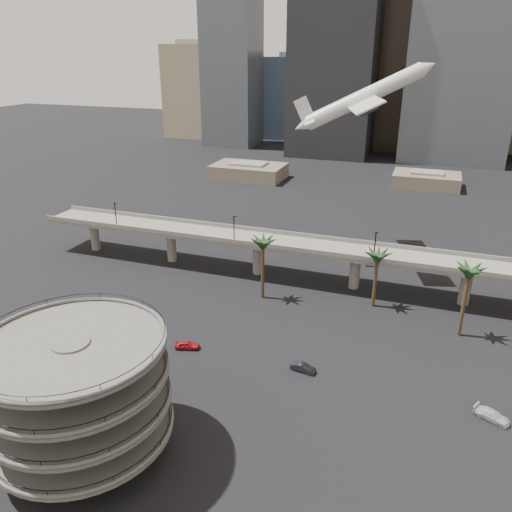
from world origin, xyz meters
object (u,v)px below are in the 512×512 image
(parking_ramp, at_px, (78,388))
(car_c, at_px, (492,415))
(car_a, at_px, (187,345))
(airborne_jet, at_px, (363,98))
(overpass, at_px, (305,250))
(car_b, at_px, (303,368))

(parking_ramp, height_order, car_c, parking_ramp)
(car_a, xyz_separation_m, car_c, (47.85, -1.67, -0.02))
(car_c, bearing_deg, airborne_jet, 53.71)
(parking_ramp, bearing_deg, overpass, 77.57)
(overpass, bearing_deg, airborne_jet, 68.18)
(parking_ramp, relative_size, airborne_jet, 0.73)
(overpass, bearing_deg, car_c, -44.36)
(airborne_jet, height_order, car_a, airborne_jet)
(car_b, distance_m, car_c, 27.56)
(car_a, distance_m, car_b, 20.37)
(car_a, height_order, car_c, car_a)
(overpass, height_order, airborne_jet, airborne_jet)
(parking_ramp, distance_m, car_a, 27.12)
(overpass, height_order, car_c, overpass)
(car_b, xyz_separation_m, car_c, (27.48, -2.06, 0.03))
(overpass, distance_m, car_c, 50.71)
(airborne_jet, relative_size, car_c, 6.40)
(car_a, bearing_deg, overpass, -36.06)
(overpass, xyz_separation_m, airborne_jet, (7.24, 18.07, 30.22))
(parking_ramp, xyz_separation_m, airborne_jet, (20.24, 77.06, 27.72))
(parking_ramp, height_order, car_b, parking_ramp)
(parking_ramp, distance_m, car_b, 34.86)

